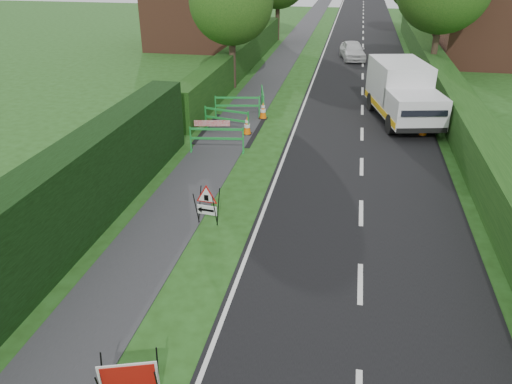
{
  "coord_description": "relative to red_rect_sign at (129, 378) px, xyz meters",
  "views": [
    {
      "loc": [
        1.92,
        -8.77,
        7.09
      ],
      "look_at": [
        -0.42,
        3.26,
        1.03
      ],
      "focal_mm": 35.0,
      "sensor_mm": 36.0,
      "label": 1
    }
  ],
  "objects": [
    {
      "name": "hedge_west_near",
      "position": [
        -3.61,
        3.1,
        -0.48
      ],
      "size": [
        1.1,
        18.0,
        2.5
      ],
      "primitive_type": "cube",
      "color": "black",
      "rests_on": "ground"
    },
    {
      "name": "triangle_sign",
      "position": [
        -0.41,
        6.11,
        0.24
      ],
      "size": [
        0.78,
        0.78,
        1.04
      ],
      "rotation": [
        0.0,
        0.0,
        -0.11
      ],
      "color": "black",
      "rests_on": "ground"
    },
    {
      "name": "ped_barrier_0",
      "position": [
        -1.55,
        11.52,
        0.15
      ],
      "size": [
        2.09,
        0.64,
        1.0
      ],
      "rotation": [
        0.0,
        0.0,
        0.14
      ],
      "color": "#1A9133",
      "rests_on": "ground"
    },
    {
      "name": "house_west",
      "position": [
        -8.61,
        33.1,
        2.42
      ],
      "size": [
        7.5,
        7.4,
        7.88
      ],
      "color": "brown",
      "rests_on": "ground"
    },
    {
      "name": "red_rect_sign",
      "position": [
        0.0,
        0.0,
        0.0
      ],
      "size": [
        1.11,
        0.87,
        0.84
      ],
      "rotation": [
        0.0,
        0.0,
        0.32
      ],
      "color": "black",
      "rests_on": "ground"
    },
    {
      "name": "traffic_cone_3",
      "position": [
        -0.84,
        13.69,
        -0.09
      ],
      "size": [
        0.38,
        0.38,
        0.79
      ],
      "color": "black",
      "rests_on": "ground"
    },
    {
      "name": "ped_barrier_2",
      "position": [
        -1.75,
        15.88,
        0.15
      ],
      "size": [
        2.09,
        0.71,
        1.0
      ],
      "rotation": [
        0.0,
        0.0,
        0.18
      ],
      "color": "#1A9133",
      "rests_on": "ground"
    },
    {
      "name": "road_surface",
      "position": [
        3.89,
        38.1,
        -0.48
      ],
      "size": [
        6.0,
        90.0,
        0.02
      ],
      "primitive_type": "cube",
      "color": "black",
      "rests_on": "ground"
    },
    {
      "name": "ped_barrier_1",
      "position": [
        -1.76,
        13.87,
        0.15
      ],
      "size": [
        2.09,
        0.78,
        1.0
      ],
      "rotation": [
        0.0,
        0.0,
        -0.22
      ],
      "color": "#1A9133",
      "rests_on": "ground"
    },
    {
      "name": "hatchback_car",
      "position": [
        3.14,
        30.15,
        0.14
      ],
      "size": [
        2.06,
        3.82,
        1.23
      ],
      "primitive_type": "imported",
      "rotation": [
        0.0,
        0.0,
        0.17
      ],
      "color": "silver",
      "rests_on": "ground"
    },
    {
      "name": "traffic_cone_1",
      "position": [
        6.65,
        16.76,
        -0.09
      ],
      "size": [
        0.38,
        0.38,
        0.79
      ],
      "color": "black",
      "rests_on": "ground"
    },
    {
      "name": "traffic_cone_2",
      "position": [
        6.43,
        18.81,
        -0.09
      ],
      "size": [
        0.38,
        0.38,
        0.79
      ],
      "color": "black",
      "rests_on": "ground"
    },
    {
      "name": "footpath",
      "position": [
        -1.61,
        38.1,
        -0.48
      ],
      "size": [
        2.0,
        90.0,
        0.02
      ],
      "primitive_type": "cube",
      "color": "#2D2D30",
      "rests_on": "ground"
    },
    {
      "name": "ped_barrier_3",
      "position": [
        -0.8,
        17.08,
        0.15
      ],
      "size": [
        0.8,
        2.09,
        1.0
      ],
      "rotation": [
        0.0,
        0.0,
        1.79
      ],
      "color": "#1A9133",
      "rests_on": "ground"
    },
    {
      "name": "works_van",
      "position": [
        5.54,
        16.91,
        0.83
      ],
      "size": [
        3.25,
        5.74,
        2.47
      ],
      "rotation": [
        0.0,
        0.0,
        0.22
      ],
      "color": "silver",
      "rests_on": "ground"
    },
    {
      "name": "ground",
      "position": [
        1.39,
        3.1,
        -0.48
      ],
      "size": [
        120.0,
        120.0,
        0.0
      ],
      "primitive_type": "plane",
      "color": "#204614",
      "rests_on": "ground"
    },
    {
      "name": "hedge_east",
      "position": [
        7.89,
        19.1,
        -0.48
      ],
      "size": [
        1.2,
        50.0,
        1.5
      ],
      "primitive_type": "cube",
      "color": "#14380F",
      "rests_on": "ground"
    },
    {
      "name": "hedge_west_far",
      "position": [
        -3.61,
        25.1,
        -0.48
      ],
      "size": [
        1.0,
        24.0,
        1.8
      ],
      "primitive_type": "cube",
      "color": "#14380F",
      "rests_on": "ground"
    },
    {
      "name": "tree_nw",
      "position": [
        -3.21,
        21.1,
        4.0
      ],
      "size": [
        4.4,
        4.4,
        6.7
      ],
      "color": "#2D2116",
      "rests_on": "ground"
    },
    {
      "name": "house_east_a",
      "position": [
        12.39,
        31.1,
        2.42
      ],
      "size": [
        7.5,
        7.4,
        7.88
      ],
      "color": "brown",
      "rests_on": "ground"
    },
    {
      "name": "redwhite_plank",
      "position": [
        -2.3,
        13.52,
        -0.48
      ],
      "size": [
        1.48,
        0.33,
        0.25
      ],
      "primitive_type": "cube",
      "rotation": [
        0.0,
        0.0,
        0.19
      ],
      "color": "red",
      "rests_on": "ground"
    },
    {
      "name": "traffic_cone_4",
      "position": [
        -0.57,
        15.92,
        -0.09
      ],
      "size": [
        0.38,
        0.38,
        0.79
      ],
      "color": "black",
      "rests_on": "ground"
    },
    {
      "name": "traffic_cone_0",
      "position": [
        6.37,
        14.97,
        -0.09
      ],
      "size": [
        0.38,
        0.38,
        0.79
      ],
      "color": "black",
      "rests_on": "ground"
    }
  ]
}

